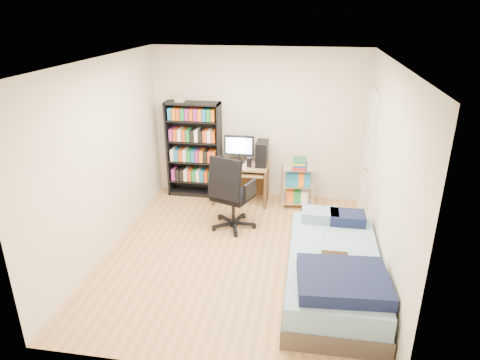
% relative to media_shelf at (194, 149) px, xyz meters
% --- Properties ---
extents(room, '(3.58, 4.08, 2.58)m').
position_rel_media_shelf_xyz_m(room, '(1.07, -1.84, 0.42)').
color(room, tan).
rests_on(room, ground).
extents(media_shelf, '(0.91, 0.30, 1.69)m').
position_rel_media_shelf_xyz_m(media_shelf, '(0.00, 0.00, 0.00)').
color(media_shelf, black).
rests_on(media_shelf, room).
extents(computer_desk, '(0.89, 0.52, 1.12)m').
position_rel_media_shelf_xyz_m(computer_desk, '(0.92, -0.15, -0.23)').
color(computer_desk, '#9E7F51').
rests_on(computer_desk, room).
extents(office_chair, '(0.87, 0.87, 1.14)m').
position_rel_media_shelf_xyz_m(office_chair, '(0.85, -1.13, -0.47)').
color(office_chair, black).
rests_on(office_chair, room).
extents(wire_cart, '(0.54, 0.41, 0.83)m').
position_rel_media_shelf_xyz_m(wire_cart, '(1.77, -0.20, -0.29)').
color(wire_cart, silver).
rests_on(wire_cart, room).
extents(bed, '(1.05, 2.11, 0.60)m').
position_rel_media_shelf_xyz_m(bed, '(2.27, -2.44, -0.57)').
color(bed, brown).
rests_on(bed, room).
extents(door, '(0.12, 0.80, 2.00)m').
position_rel_media_shelf_xyz_m(door, '(2.79, -0.49, 0.17)').
color(door, silver).
rests_on(door, room).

